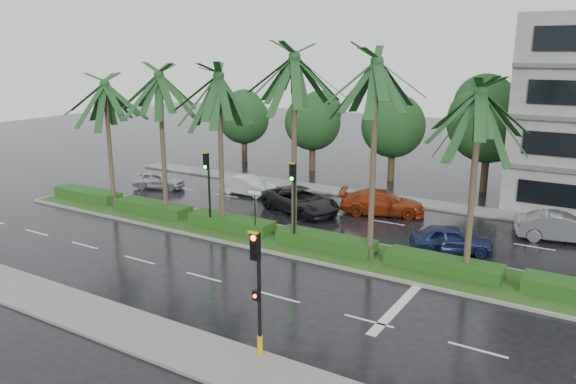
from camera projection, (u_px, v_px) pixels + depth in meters
The scene contains 18 objects.
ground at pixel (266, 245), 29.24m from camera, with size 120.00×120.00×0.00m, color black.
near_sidewalk at pixel (113, 323), 20.80m from camera, with size 40.00×2.40×0.12m, color slate.
far_sidewalk at pixel (361, 195), 39.13m from camera, with size 40.00×2.00×0.12m, color slate.
median at pixel (276, 238), 30.05m from camera, with size 36.00×4.00×0.15m.
hedge at pixel (276, 232), 29.95m from camera, with size 35.20×1.40×0.60m.
lane_markings at pixel (313, 258), 27.34m from camera, with size 34.00×13.06×0.01m.
palm_row at pixel (255, 87), 28.74m from camera, with size 26.30×4.20×10.20m.
signal_near at pixel (258, 289), 17.83m from camera, with size 0.34×0.45×4.36m.
signal_median_left at pixel (208, 179), 30.78m from camera, with size 0.34×0.42×4.36m.
signal_median_right at pixel (293, 192), 27.98m from camera, with size 0.34×0.42×4.36m.
street_sign at pixel (255, 201), 29.62m from camera, with size 0.95×0.09×2.60m.
bg_trees at pixel (423, 121), 41.40m from camera, with size 32.92×5.75×8.30m.
car_silver at pixel (159, 180), 40.94m from camera, with size 3.74×1.51×1.28m, color #AEB0B6.
car_white at pixel (248, 185), 39.13m from camera, with size 4.12×1.44×1.36m, color silver.
car_darkgrey at pixel (300, 200), 34.92m from camera, with size 5.53×2.55×1.54m, color black.
car_red at pixel (382, 202), 34.53m from camera, with size 5.17×2.10×1.50m, color #943210.
car_blue at pixel (451, 239), 28.06m from camera, with size 4.05×1.63×1.38m, color #1A244E.
car_grey at pixel (561, 227), 29.69m from camera, with size 4.58×1.60×1.51m, color slate.
Camera 1 is at (15.47, -22.95, 9.90)m, focal length 35.00 mm.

